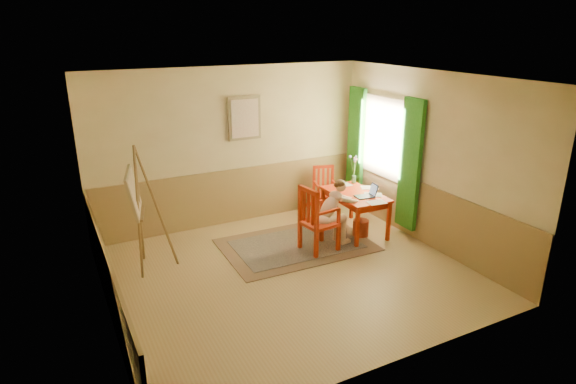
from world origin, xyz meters
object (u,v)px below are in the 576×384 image
table (355,198)px  easel (137,197)px  chair_left (317,219)px  laptop (367,194)px  figure (333,211)px  chair_back (325,191)px

table → easel: 3.60m
chair_left → laptop: 1.07m
easel → table: bearing=-5.4°
figure → laptop: 0.73m
easel → figure: bearing=-12.4°
chair_back → figure: figure is taller
chair_back → figure: (-0.65, -1.30, 0.16)m
chair_back → figure: size_ratio=0.82×
chair_left → chair_back: size_ratio=1.19×
easel → chair_left: bearing=-14.9°
chair_back → laptop: size_ratio=2.44×
chair_left → easel: 2.73m
figure → chair_back: bearing=63.6°
laptop → easel: easel is taller
figure → easel: easel is taller
chair_back → easel: easel is taller
laptop → figure: bearing=-175.1°
laptop → chair_back: bearing=93.2°
table → figure: figure is taller
figure → laptop: size_ratio=2.97×
chair_left → figure: (0.33, 0.05, 0.07)m
table → chair_back: size_ratio=1.32×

